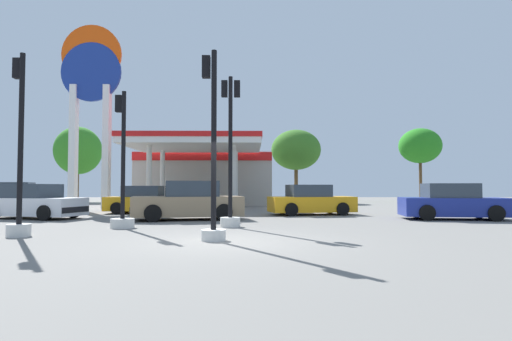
# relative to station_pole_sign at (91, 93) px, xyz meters

# --- Properties ---
(ground_plane) EXTENTS (90.00, 90.00, 0.00)m
(ground_plane) POSITION_rel_station_pole_sign_xyz_m (9.33, -15.20, -7.23)
(ground_plane) COLOR slate
(ground_plane) RESTS_ON ground
(gas_station) EXTENTS (10.13, 12.46, 4.48)m
(gas_station) POSITION_rel_station_pole_sign_xyz_m (6.45, 5.99, -4.95)
(gas_station) COLOR #ADA89E
(gas_station) RESTS_ON ground
(station_pole_sign) EXTENTS (3.71, 0.56, 11.52)m
(station_pole_sign) POSITION_rel_station_pole_sign_xyz_m (0.00, 0.00, 0.00)
(station_pole_sign) COLOR white
(station_pole_sign) RESTS_ON ground
(car_0) EXTENTS (4.42, 2.38, 1.51)m
(car_0) POSITION_rel_station_pole_sign_xyz_m (18.47, -8.34, -6.55)
(car_0) COLOR black
(car_0) RESTS_ON ground
(car_1) EXTENTS (4.35, 2.43, 1.47)m
(car_1) POSITION_rel_station_pole_sign_xyz_m (12.94, -5.34, -6.57)
(car_1) COLOR black
(car_1) RESTS_ON ground
(car_2) EXTENTS (4.45, 2.76, 1.48)m
(car_2) POSITION_rel_station_pole_sign_xyz_m (0.66, -7.68, -6.56)
(car_2) COLOR black
(car_2) RESTS_ON ground
(car_3) EXTENTS (4.78, 2.80, 1.61)m
(car_3) POSITION_rel_station_pole_sign_xyz_m (7.38, -8.34, -6.51)
(car_3) COLOR black
(car_3) RESTS_ON ground
(car_5) EXTENTS (4.81, 2.98, 1.60)m
(car_5) POSITION_rel_station_pole_sign_xyz_m (-2.63, -4.20, -6.51)
(car_5) COLOR black
(car_5) RESTS_ON ground
(car_6) EXTENTS (4.00, 1.87, 1.42)m
(car_6) POSITION_rel_station_pole_sign_xyz_m (4.51, -4.09, -6.59)
(car_6) COLOR black
(car_6) RESTS_ON ground
(traffic_signal_0) EXTENTS (0.77, 0.77, 4.56)m
(traffic_signal_0) POSITION_rel_station_pole_sign_xyz_m (5.72, -11.81, -6.00)
(traffic_signal_0) COLOR silver
(traffic_signal_0) RESTS_ON ground
(traffic_signal_1) EXTENTS (0.63, 0.67, 5.07)m
(traffic_signal_1) POSITION_rel_station_pole_sign_xyz_m (3.61, -14.13, -5.55)
(traffic_signal_1) COLOR silver
(traffic_signal_1) RESTS_ON ground
(traffic_signal_2) EXTENTS (0.68, 0.70, 5.16)m
(traffic_signal_2) POSITION_rel_station_pole_sign_xyz_m (9.29, -11.44, -5.28)
(traffic_signal_2) COLOR silver
(traffic_signal_2) RESTS_ON ground
(traffic_signal_3) EXTENTS (0.64, 0.67, 4.87)m
(traffic_signal_3) POSITION_rel_station_pole_sign_xyz_m (9.01, -15.04, -5.51)
(traffic_signal_3) COLOR silver
(traffic_signal_3) RESTS_ON ground
(tree_0) EXTENTS (4.27, 4.27, 6.98)m
(tree_0) POSITION_rel_station_pole_sign_xyz_m (-6.14, 12.85, -2.47)
(tree_0) COLOR brown
(tree_0) RESTS_ON ground
(tree_1) EXTENTS (2.99, 2.99, 5.69)m
(tree_1) POSITION_rel_station_pole_sign_xyz_m (3.93, 11.91, -2.80)
(tree_1) COLOR brown
(tree_1) RESTS_ON ground
(tree_2) EXTENTS (4.46, 4.46, 6.53)m
(tree_2) POSITION_rel_station_pole_sign_xyz_m (14.05, 11.39, -2.53)
(tree_2) COLOR brown
(tree_2) RESTS_ON ground
(tree_3) EXTENTS (3.81, 3.81, 6.78)m
(tree_3) POSITION_rel_station_pole_sign_xyz_m (25.60, 12.08, -2.08)
(tree_3) COLOR brown
(tree_3) RESTS_ON ground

